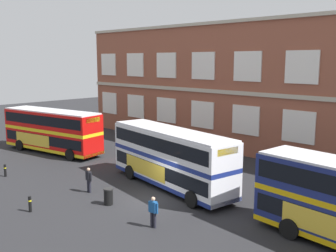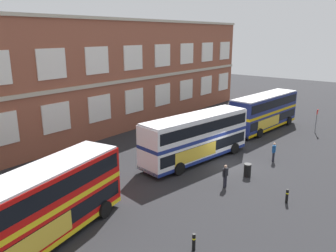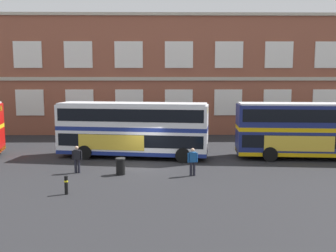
# 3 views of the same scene
# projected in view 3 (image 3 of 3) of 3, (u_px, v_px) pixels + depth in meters

# --- Properties ---
(ground_plane) EXTENTS (120.00, 120.00, 0.00)m
(ground_plane) POSITION_uv_depth(u_px,v_px,m) (145.00, 160.00, 27.31)
(ground_plane) COLOR #232326
(brick_terminal_building) EXTENTS (50.87, 8.19, 12.39)m
(brick_terminal_building) POSITION_uv_depth(u_px,v_px,m) (155.00, 77.00, 42.41)
(brick_terminal_building) COLOR brown
(brick_terminal_building) RESTS_ON ground
(double_decker_middle) EXTENTS (11.27, 4.24, 4.07)m
(double_decker_middle) POSITION_uv_depth(u_px,v_px,m) (133.00, 129.00, 27.88)
(double_decker_middle) COLOR silver
(double_decker_middle) RESTS_ON ground
(double_decker_far) EXTENTS (11.18, 3.58, 4.07)m
(double_decker_far) POSITION_uv_depth(u_px,v_px,m) (313.00, 130.00, 27.45)
(double_decker_far) COLOR navy
(double_decker_far) RESTS_ON ground
(waiting_passenger) EXTENTS (0.64, 0.30, 1.70)m
(waiting_passenger) POSITION_uv_depth(u_px,v_px,m) (193.00, 161.00, 22.70)
(waiting_passenger) COLOR black
(waiting_passenger) RESTS_ON ground
(second_passenger) EXTENTS (0.63, 0.25, 1.70)m
(second_passenger) POSITION_uv_depth(u_px,v_px,m) (77.00, 158.00, 23.39)
(second_passenger) COLOR black
(second_passenger) RESTS_ON ground
(station_litter_bin) EXTENTS (0.60, 0.60, 1.03)m
(station_litter_bin) POSITION_uv_depth(u_px,v_px,m) (121.00, 166.00, 23.04)
(station_litter_bin) COLOR black
(station_litter_bin) RESTS_ON ground
(safety_bollard_east) EXTENTS (0.19, 0.19, 0.95)m
(safety_bollard_east) POSITION_uv_depth(u_px,v_px,m) (66.00, 185.00, 19.12)
(safety_bollard_east) COLOR black
(safety_bollard_east) RESTS_ON ground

